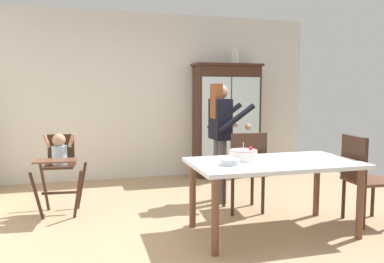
{
  "coord_description": "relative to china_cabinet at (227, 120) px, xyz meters",
  "views": [
    {
      "loc": [
        -1.25,
        -3.8,
        1.44
      ],
      "look_at": [
        0.05,
        0.7,
        0.95
      ],
      "focal_mm": 36.39,
      "sensor_mm": 36.0,
      "label": 1
    }
  ],
  "objects": [
    {
      "name": "dining_table",
      "position": [
        -0.54,
        -2.7,
        -0.3
      ],
      "size": [
        1.68,
        0.94,
        0.74
      ],
      "color": "silver",
      "rests_on": "ground_plane"
    },
    {
      "name": "adult_person",
      "position": [
        -0.65,
        -1.49,
        0.02
      ],
      "size": [
        0.5,
        0.48,
        1.53
      ],
      "rotation": [
        0.0,
        0.0,
        1.59
      ],
      "color": "#47474C",
      "rests_on": "ground_plane"
    },
    {
      "name": "serving_bowl",
      "position": [
        -1.04,
        -2.78,
        -0.18
      ],
      "size": [
        0.18,
        0.18,
        0.05
      ],
      "primitive_type": "cylinder",
      "color": "#B2BCC6",
      "rests_on": "dining_table"
    },
    {
      "name": "birthday_cake",
      "position": [
        -0.81,
        -2.58,
        -0.16
      ],
      "size": [
        0.28,
        0.28,
        0.19
      ],
      "color": "white",
      "rests_on": "dining_table"
    },
    {
      "name": "china_cabinet",
      "position": [
        0.0,
        0.0,
        0.0
      ],
      "size": [
        1.15,
        0.48,
        1.89
      ],
      "color": "#382116",
      "rests_on": "ground_plane"
    },
    {
      "name": "wall_back",
      "position": [
        -1.14,
        0.26,
        0.4
      ],
      "size": [
        5.32,
        0.06,
        2.7
      ],
      "primitive_type": "cube",
      "color": "beige",
      "rests_on": "ground_plane"
    },
    {
      "name": "ceramic_vase",
      "position": [
        0.13,
        0.0,
        1.06
      ],
      "size": [
        0.13,
        0.13,
        0.27
      ],
      "color": "#B2B7B2",
      "rests_on": "china_cabinet"
    },
    {
      "name": "dining_chair_far_side",
      "position": [
        -0.54,
        -2.03,
        -0.4
      ],
      "size": [
        0.48,
        0.48,
        0.96
      ],
      "rotation": [
        0.0,
        0.0,
        3.05
      ],
      "color": "#382116",
      "rests_on": "ground_plane"
    },
    {
      "name": "high_chair_with_toddler",
      "position": [
        -2.63,
        -1.45,
        -0.3
      ],
      "size": [
        0.63,
        0.73,
        0.95
      ],
      "rotation": [
        0.0,
        0.0,
        -0.11
      ],
      "color": "#382116",
      "rests_on": "ground_plane"
    },
    {
      "name": "dining_chair_right_end",
      "position": [
        0.52,
        -2.71,
        -0.4
      ],
      "size": [
        0.48,
        0.48,
        0.96
      ],
      "rotation": [
        0.0,
        0.0,
        1.48
      ],
      "color": "#382116",
      "rests_on": "ground_plane"
    },
    {
      "name": "ground_plane",
      "position": [
        -1.14,
        -2.37,
        -0.95
      ],
      "size": [
        6.24,
        6.24,
        0.0
      ],
      "primitive_type": "plane",
      "color": "tan"
    }
  ]
}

